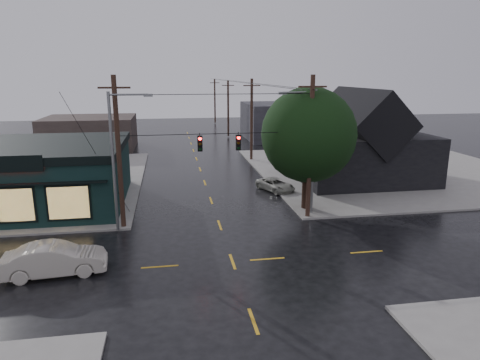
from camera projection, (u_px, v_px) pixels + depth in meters
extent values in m
plane|color=black|center=(232.00, 262.00, 23.88)|extent=(160.00, 160.00, 0.00)
cube|color=gray|center=(388.00, 170.00, 46.21)|extent=(28.00, 28.00, 0.15)
cube|color=black|center=(18.00, 178.00, 33.38)|extent=(16.00, 12.00, 4.20)
cube|color=black|center=(14.00, 148.00, 32.80)|extent=(16.30, 12.30, 0.60)
cube|color=black|center=(358.00, 155.00, 41.97)|extent=(12.00, 11.00, 4.50)
cylinder|color=black|center=(307.00, 182.00, 32.54)|extent=(0.70, 0.70, 4.05)
sphere|color=black|center=(309.00, 135.00, 31.66)|extent=(7.09, 7.09, 7.09)
cylinder|color=black|center=(218.00, 134.00, 28.58)|extent=(13.00, 0.04, 0.04)
cube|color=#332825|center=(90.00, 133.00, 59.39)|extent=(12.00, 10.00, 4.40)
cube|color=#29282D|center=(289.00, 121.00, 68.83)|extent=(14.00, 12.00, 5.60)
imported|color=beige|center=(55.00, 259.00, 22.15)|extent=(5.29, 2.29, 1.69)
imported|color=#A5A598|center=(275.00, 185.00, 38.16)|extent=(3.32, 4.42, 1.12)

